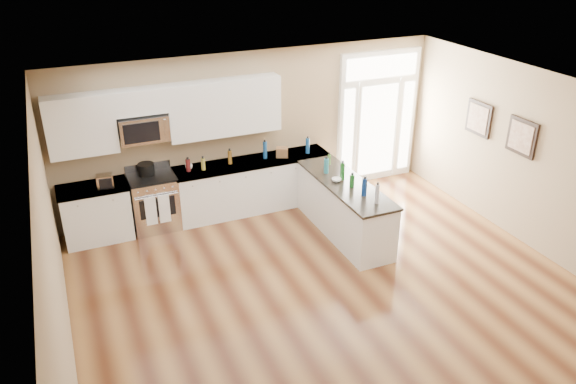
{
  "coord_description": "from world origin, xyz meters",
  "views": [
    {
      "loc": [
        -3.19,
        -4.96,
        4.77
      ],
      "look_at": [
        -0.19,
        2.0,
        1.09
      ],
      "focal_mm": 35.0,
      "sensor_mm": 36.0,
      "label": 1
    }
  ],
  "objects": [
    {
      "name": "entry_door",
      "position": [
        2.55,
        3.95,
        1.3
      ],
      "size": [
        1.7,
        0.1,
        2.6
      ],
      "color": "white",
      "rests_on": "ground"
    },
    {
      "name": "upper_cabinet_left",
      "position": [
        -2.88,
        3.83,
        1.93
      ],
      "size": [
        1.04,
        0.33,
        0.95
      ],
      "primitive_type": "cube",
      "color": "white",
      "rests_on": "room_shell"
    },
    {
      "name": "cup_counter",
      "position": [
        -1.27,
        3.77,
        0.99
      ],
      "size": [
        0.13,
        0.13,
        0.1
      ],
      "primitive_type": "imported",
      "rotation": [
        0.0,
        0.0,
        0.05
      ],
      "color": "white",
      "rests_on": "back_cabinet_right"
    },
    {
      "name": "bowl_left",
      "position": [
        -2.68,
        3.65,
        0.97
      ],
      "size": [
        0.24,
        0.24,
        0.05
      ],
      "primitive_type": "imported",
      "rotation": [
        0.0,
        0.0,
        -0.14
      ],
      "color": "white",
      "rests_on": "back_cabinet_left"
    },
    {
      "name": "microwave",
      "position": [
        -1.95,
        3.8,
        1.76
      ],
      "size": [
        0.78,
        0.41,
        0.42
      ],
      "color": "silver",
      "rests_on": "room_shell"
    },
    {
      "name": "peninsula_cabinet",
      "position": [
        0.93,
        2.24,
        0.43
      ],
      "size": [
        0.69,
        2.32,
        0.94
      ],
      "color": "white",
      "rests_on": "ground"
    },
    {
      "name": "cardboard_box",
      "position": [
        0.4,
        3.65,
        1.03
      ],
      "size": [
        0.25,
        0.22,
        0.17
      ],
      "primitive_type": "cube",
      "rotation": [
        0.0,
        0.0,
        -0.41
      ],
      "color": "brown",
      "rests_on": "back_cabinet_right"
    },
    {
      "name": "ground",
      "position": [
        0.0,
        0.0,
        0.0
      ],
      "size": [
        8.0,
        8.0,
        0.0
      ],
      "primitive_type": "plane",
      "color": "#4B2615"
    },
    {
      "name": "room_shell",
      "position": [
        0.0,
        0.0,
        1.71
      ],
      "size": [
        8.0,
        8.0,
        8.0
      ],
      "color": "#988160",
      "rests_on": "ground"
    },
    {
      "name": "wall_art_near",
      "position": [
        3.47,
        2.2,
        1.7
      ],
      "size": [
        0.05,
        0.58,
        0.58
      ],
      "color": "black",
      "rests_on": "room_shell"
    },
    {
      "name": "wall_art_far",
      "position": [
        3.47,
        1.2,
        1.7
      ],
      "size": [
        0.05,
        0.58,
        0.58
      ],
      "color": "black",
      "rests_on": "room_shell"
    },
    {
      "name": "upper_cabinet_short",
      "position": [
        -1.95,
        3.83,
        2.2
      ],
      "size": [
        0.82,
        0.33,
        0.4
      ],
      "primitive_type": "cube",
      "color": "white",
      "rests_on": "room_shell"
    },
    {
      "name": "bowl_peninsula",
      "position": [
        0.81,
        2.33,
        0.97
      ],
      "size": [
        0.19,
        0.19,
        0.05
      ],
      "primitive_type": "imported",
      "rotation": [
        0.0,
        0.0,
        0.2
      ],
      "color": "white",
      "rests_on": "peninsula_cabinet"
    },
    {
      "name": "counter_bottles",
      "position": [
        0.39,
        2.83,
        1.07
      ],
      "size": [
        2.39,
        2.39,
        0.31
      ],
      "color": "#19591E",
      "rests_on": "back_cabinet_right"
    },
    {
      "name": "kitchen_range",
      "position": [
        -1.93,
        3.69,
        0.48
      ],
      "size": [
        0.76,
        0.68,
        1.08
      ],
      "color": "silver",
      "rests_on": "ground"
    },
    {
      "name": "toaster_oven",
      "position": [
        -2.67,
        3.58,
        1.05
      ],
      "size": [
        0.27,
        0.22,
        0.22
      ],
      "primitive_type": "cube",
      "rotation": [
        0.0,
        0.0,
        -0.08
      ],
      "color": "silver",
      "rests_on": "back_cabinet_left"
    },
    {
      "name": "back_cabinet_right",
      "position": [
        -0.16,
        3.69,
        0.44
      ],
      "size": [
        2.85,
        0.66,
        0.94
      ],
      "color": "white",
      "rests_on": "ground"
    },
    {
      "name": "back_cabinet_left",
      "position": [
        -2.87,
        3.69,
        0.44
      ],
      "size": [
        1.1,
        0.66,
        0.94
      ],
      "color": "white",
      "rests_on": "ground"
    },
    {
      "name": "upper_cabinet_right",
      "position": [
        -0.57,
        3.83,
        1.93
      ],
      "size": [
        1.94,
        0.33,
        0.95
      ],
      "primitive_type": "cube",
      "color": "white",
      "rests_on": "room_shell"
    },
    {
      "name": "stockpot",
      "position": [
        -1.98,
        3.8,
        1.05
      ],
      "size": [
        0.35,
        0.35,
        0.21
      ],
      "primitive_type": "cylinder",
      "rotation": [
        0.0,
        0.0,
        0.36
      ],
      "color": "black",
      "rests_on": "kitchen_range"
    }
  ]
}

